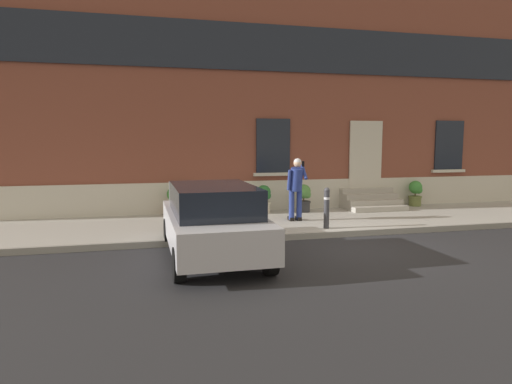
# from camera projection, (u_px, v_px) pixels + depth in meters

# --- Properties ---
(ground_plane) EXTENTS (80.00, 80.00, 0.00)m
(ground_plane) POSITION_uv_depth(u_px,v_px,m) (349.00, 246.00, 10.07)
(ground_plane) COLOR #232326
(sidewalk) EXTENTS (24.00, 3.60, 0.15)m
(sidewalk) POSITION_uv_depth(u_px,v_px,m) (306.00, 221.00, 12.76)
(sidewalk) COLOR #99968E
(sidewalk) RESTS_ON ground
(curb_edge) EXTENTS (24.00, 0.12, 0.15)m
(curb_edge) POSITION_uv_depth(u_px,v_px,m) (332.00, 234.00, 10.97)
(curb_edge) COLOR gray
(curb_edge) RESTS_ON ground
(building_facade) EXTENTS (24.00, 1.52, 7.50)m
(building_facade) POSITION_uv_depth(u_px,v_px,m) (282.00, 99.00, 14.74)
(building_facade) COLOR brown
(building_facade) RESTS_ON ground
(entrance_stoop) EXTENTS (1.84, 1.28, 0.64)m
(entrance_stoop) POSITION_uv_depth(u_px,v_px,m) (370.00, 201.00, 14.64)
(entrance_stoop) COLOR #9E998E
(entrance_stoop) RESTS_ON sidewalk
(hatchback_car_silver) EXTENTS (1.84, 4.09, 1.50)m
(hatchback_car_silver) POSITION_uv_depth(u_px,v_px,m) (213.00, 220.00, 8.96)
(hatchback_car_silver) COLOR #B7B7BF
(hatchback_car_silver) RESTS_ON ground
(bollard_near_person) EXTENTS (0.15, 0.15, 1.04)m
(bollard_near_person) POSITION_uv_depth(u_px,v_px,m) (327.00, 206.00, 11.29)
(bollard_near_person) COLOR #333338
(bollard_near_person) RESTS_ON sidewalk
(bollard_far_left) EXTENTS (0.15, 0.15, 1.04)m
(bollard_far_left) POSITION_uv_depth(u_px,v_px,m) (201.00, 211.00, 10.54)
(bollard_far_left) COLOR #333338
(bollard_far_left) RESTS_ON sidewalk
(person_on_phone) EXTENTS (0.51, 0.51, 1.74)m
(person_on_phone) POSITION_uv_depth(u_px,v_px,m) (296.00, 185.00, 12.25)
(person_on_phone) COLOR navy
(person_on_phone) RESTS_ON sidewalk
(planter_terracotta) EXTENTS (0.44, 0.44, 0.86)m
(planter_terracotta) POSITION_uv_depth(u_px,v_px,m) (175.00, 200.00, 13.21)
(planter_terracotta) COLOR #B25B38
(planter_terracotta) RESTS_ON sidewalk
(planter_cream) EXTENTS (0.44, 0.44, 0.86)m
(planter_cream) POSITION_uv_depth(u_px,v_px,m) (264.00, 198.00, 13.69)
(planter_cream) COLOR beige
(planter_cream) RESTS_ON sidewalk
(planter_charcoal) EXTENTS (0.44, 0.44, 0.86)m
(planter_charcoal) POSITION_uv_depth(u_px,v_px,m) (304.00, 197.00, 13.91)
(planter_charcoal) COLOR #2D2D30
(planter_charcoal) RESTS_ON sidewalk
(planter_olive) EXTENTS (0.44, 0.44, 0.86)m
(planter_olive) POSITION_uv_depth(u_px,v_px,m) (416.00, 193.00, 15.14)
(planter_olive) COLOR #606B38
(planter_olive) RESTS_ON sidewalk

